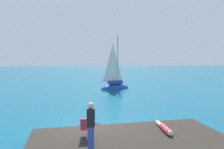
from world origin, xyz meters
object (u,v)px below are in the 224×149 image
at_px(sailboat_near, 115,86).
at_px(beach_chair, 87,126).
at_px(person_sunbather, 164,128).
at_px(person_standing, 91,125).

bearing_deg(sailboat_near, beach_chair, -122.81).
bearing_deg(person_sunbather, beach_chair, 98.04).
relative_size(sailboat_near, person_standing, 4.13).
height_order(sailboat_near, person_sunbather, sailboat_near).
relative_size(sailboat_near, beach_chair, 8.39).
xyz_separation_m(sailboat_near, person_sunbather, (-0.31, -16.09, 0.32)).
relative_size(person_standing, beach_chair, 2.03).
relative_size(person_sunbather, beach_chair, 2.21).
bearing_deg(person_standing, person_sunbather, -74.16).
bearing_deg(person_standing, sailboat_near, -20.63).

